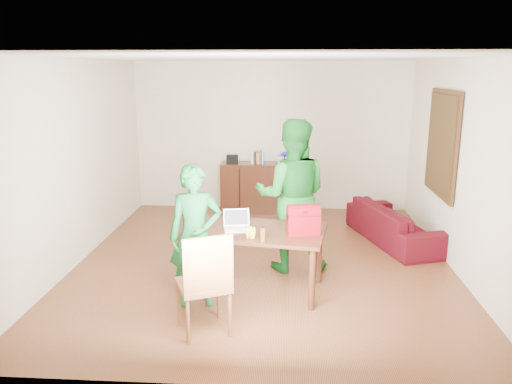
# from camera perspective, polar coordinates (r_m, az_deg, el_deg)

# --- Properties ---
(room) EXTENTS (5.20, 5.70, 2.90)m
(room) POSITION_cam_1_polar(r_m,az_deg,el_deg) (6.63, 1.04, 2.96)
(room) COLOR #432110
(room) RESTS_ON ground
(table) EXTENTS (1.72, 1.14, 0.75)m
(table) POSITION_cam_1_polar(r_m,az_deg,el_deg) (5.84, -0.13, -5.17)
(table) COLOR black
(table) RESTS_ON ground
(chair) EXTENTS (0.63, 0.62, 1.06)m
(chair) POSITION_cam_1_polar(r_m,az_deg,el_deg) (5.10, -5.93, -12.49)
(chair) COLOR brown
(chair) RESTS_ON ground
(person_near) EXTENTS (0.64, 0.48, 1.59)m
(person_near) POSITION_cam_1_polar(r_m,az_deg,el_deg) (5.50, -6.94, -5.03)
(person_near) COLOR #135925
(person_near) RESTS_ON ground
(person_far) EXTENTS (0.98, 0.77, 1.97)m
(person_far) POSITION_cam_1_polar(r_m,az_deg,el_deg) (6.40, 4.12, -0.43)
(person_far) COLOR #15621D
(person_far) RESTS_ON ground
(laptop) EXTENTS (0.34, 0.27, 0.22)m
(laptop) POSITION_cam_1_polar(r_m,az_deg,el_deg) (5.79, -2.12, -3.94)
(laptop) COLOR white
(laptop) RESTS_ON table
(bananas) EXTENTS (0.15, 0.11, 0.05)m
(bananas) POSITION_cam_1_polar(r_m,az_deg,el_deg) (5.50, -0.60, -5.10)
(bananas) COLOR gold
(bananas) RESTS_ON table
(bottle) EXTENTS (0.08, 0.08, 0.17)m
(bottle) POSITION_cam_1_polar(r_m,az_deg,el_deg) (5.41, 0.78, -4.77)
(bottle) COLOR #563913
(bottle) RESTS_ON table
(red_bag) EXTENTS (0.39, 0.26, 0.27)m
(red_bag) POSITION_cam_1_polar(r_m,az_deg,el_deg) (5.66, 5.41, -3.47)
(red_bag) COLOR maroon
(red_bag) RESTS_ON table
(sofa) EXTENTS (1.29, 2.04, 0.56)m
(sofa) POSITION_cam_1_polar(r_m,az_deg,el_deg) (7.88, 15.58, -3.51)
(sofa) COLOR #400808
(sofa) RESTS_ON ground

